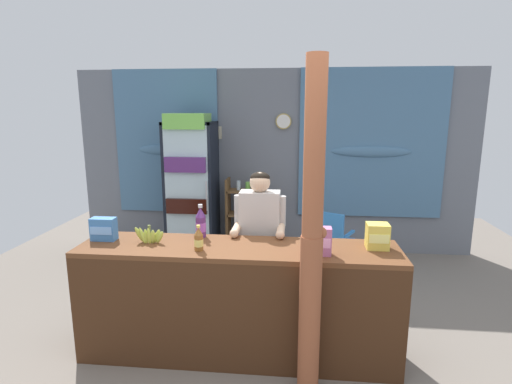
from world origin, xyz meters
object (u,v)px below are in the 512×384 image
snack_box_biscuit (104,229)px  snack_box_wafer (320,241)px  stall_counter (236,295)px  timber_post (312,243)px  snack_box_instant_noodle (377,236)px  soda_bottle_iced_tea (199,240)px  soda_bottle_grape_soda (201,223)px  bottle_shelf_rack (243,216)px  plastic_lawn_chair (330,239)px  shopkeeper (260,232)px  banana_bunch (149,236)px  drink_fridge (191,181)px

snack_box_biscuit → snack_box_wafer: bearing=-5.4°
stall_counter → snack_box_biscuit: size_ratio=12.68×
timber_post → snack_box_instant_noodle: bearing=42.1°
soda_bottle_iced_tea → snack_box_instant_noodle: size_ratio=1.02×
snack_box_instant_noodle → soda_bottle_grape_soda: bearing=174.1°
bottle_shelf_rack → snack_box_instant_noodle: (1.39, -2.28, 0.48)m
plastic_lawn_chair → snack_box_wafer: (-0.25, -1.84, 0.59)m
plastic_lawn_chair → bottle_shelf_rack: bearing=151.5°
plastic_lawn_chair → soda_bottle_grape_soda: size_ratio=2.93×
timber_post → shopkeeper: 1.04m
soda_bottle_iced_tea → snack_box_instant_noodle: soda_bottle_iced_tea is taller
snack_box_instant_noodle → banana_bunch: (-1.88, -0.06, -0.04)m
soda_bottle_grape_soda → snack_box_wafer: size_ratio=1.34×
timber_post → banana_bunch: 1.41m
shopkeeper → soda_bottle_grape_soda: bearing=-151.8°
shopkeeper → snack_box_wafer: shopkeeper is taller
timber_post → snack_box_wafer: size_ratio=11.07×
plastic_lawn_chair → snack_box_wafer: size_ratio=3.93×
snack_box_biscuit → plastic_lawn_chair: bearing=38.7°
snack_box_biscuit → snack_box_instant_noodle: bearing=0.5°
timber_post → shopkeeper: bearing=116.1°
stall_counter → shopkeeper: size_ratio=1.75×
bottle_shelf_rack → soda_bottle_grape_soda: size_ratio=3.81×
soda_bottle_grape_soda → timber_post: bearing=-34.3°
banana_bunch → drink_fridge: bearing=95.6°
bottle_shelf_rack → soda_bottle_iced_tea: bearing=-90.7°
banana_bunch → soda_bottle_iced_tea: bearing=-16.5°
stall_counter → banana_bunch: bearing=170.7°
bottle_shelf_rack → soda_bottle_grape_soda: soda_bottle_grape_soda is taller
stall_counter → snack_box_wafer: (0.66, -0.01, 0.49)m
stall_counter → soda_bottle_iced_tea: soda_bottle_iced_tea is taller
shopkeeper → bottle_shelf_rack: bearing=102.2°
drink_fridge → snack_box_wafer: drink_fridge is taller
drink_fridge → snack_box_instant_noodle: size_ratio=9.82×
drink_fridge → snack_box_instant_noodle: 3.00m
bottle_shelf_rack → snack_box_wafer: bearing=-69.6°
drink_fridge → snack_box_instant_noodle: bearing=-45.7°
stall_counter → snack_box_instant_noodle: snack_box_instant_noodle is taller
timber_post → plastic_lawn_chair: timber_post is taller
bottle_shelf_rack → shopkeeper: shopkeeper is taller
timber_post → snack_box_biscuit: size_ratio=11.63×
stall_counter → soda_bottle_iced_tea: size_ratio=12.63×
bottle_shelf_rack → banana_bunch: size_ratio=4.09×
stall_counter → banana_bunch: banana_bunch is taller
drink_fridge → soda_bottle_iced_tea: drink_fridge is taller
drink_fridge → bottle_shelf_rack: size_ratio=1.81×
snack_box_instant_noodle → plastic_lawn_chair: bearing=97.6°
soda_bottle_iced_tea → snack_box_biscuit: (-0.87, 0.17, 0.01)m
bottle_shelf_rack → banana_bunch: bearing=-101.8°
drink_fridge → timber_post: bearing=-59.6°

